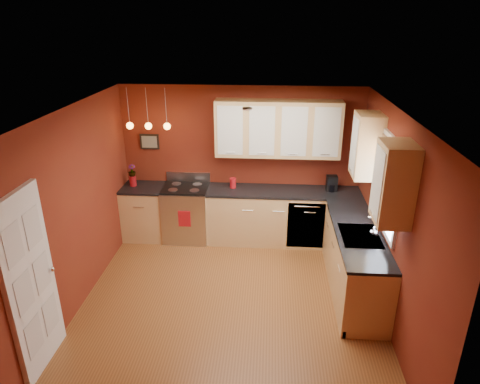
# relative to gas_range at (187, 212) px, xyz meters

# --- Properties ---
(floor) EXTENTS (4.20, 4.20, 0.00)m
(floor) POSITION_rel_gas_range_xyz_m (0.92, -1.80, -0.48)
(floor) COLOR brown
(floor) RESTS_ON ground
(ceiling) EXTENTS (4.00, 4.20, 0.02)m
(ceiling) POSITION_rel_gas_range_xyz_m (0.92, -1.80, 2.12)
(ceiling) COLOR silver
(ceiling) RESTS_ON wall_back
(wall_back) EXTENTS (4.00, 0.02, 2.60)m
(wall_back) POSITION_rel_gas_range_xyz_m (0.92, 0.30, 0.82)
(wall_back) COLOR maroon
(wall_back) RESTS_ON floor
(wall_front) EXTENTS (4.00, 0.02, 2.60)m
(wall_front) POSITION_rel_gas_range_xyz_m (0.92, -3.90, 0.82)
(wall_front) COLOR maroon
(wall_front) RESTS_ON floor
(wall_left) EXTENTS (0.02, 4.20, 2.60)m
(wall_left) POSITION_rel_gas_range_xyz_m (-1.08, -1.80, 0.82)
(wall_left) COLOR maroon
(wall_left) RESTS_ON floor
(wall_right) EXTENTS (0.02, 4.20, 2.60)m
(wall_right) POSITION_rel_gas_range_xyz_m (2.92, -1.80, 0.82)
(wall_right) COLOR maroon
(wall_right) RESTS_ON floor
(base_cabinets_back_left) EXTENTS (0.70, 0.60, 0.90)m
(base_cabinets_back_left) POSITION_rel_gas_range_xyz_m (-0.73, -0.00, -0.03)
(base_cabinets_back_left) COLOR tan
(base_cabinets_back_left) RESTS_ON floor
(base_cabinets_back_right) EXTENTS (2.54, 0.60, 0.90)m
(base_cabinets_back_right) POSITION_rel_gas_range_xyz_m (1.65, -0.00, -0.03)
(base_cabinets_back_right) COLOR tan
(base_cabinets_back_right) RESTS_ON floor
(base_cabinets_right) EXTENTS (0.60, 2.10, 0.90)m
(base_cabinets_right) POSITION_rel_gas_range_xyz_m (2.62, -1.35, -0.03)
(base_cabinets_right) COLOR tan
(base_cabinets_right) RESTS_ON floor
(counter_back_left) EXTENTS (0.70, 0.62, 0.04)m
(counter_back_left) POSITION_rel_gas_range_xyz_m (-0.73, -0.00, 0.44)
(counter_back_left) COLOR black
(counter_back_left) RESTS_ON base_cabinets_back_left
(counter_back_right) EXTENTS (2.54, 0.62, 0.04)m
(counter_back_right) POSITION_rel_gas_range_xyz_m (1.65, -0.00, 0.44)
(counter_back_right) COLOR black
(counter_back_right) RESTS_ON base_cabinets_back_right
(counter_right) EXTENTS (0.62, 2.10, 0.04)m
(counter_right) POSITION_rel_gas_range_xyz_m (2.62, -1.35, 0.44)
(counter_right) COLOR black
(counter_right) RESTS_ON base_cabinets_right
(gas_range) EXTENTS (0.76, 0.64, 1.11)m
(gas_range) POSITION_rel_gas_range_xyz_m (0.00, 0.00, 0.00)
(gas_range) COLOR #BABBBF
(gas_range) RESTS_ON floor
(dishwasher_front) EXTENTS (0.60, 0.02, 0.80)m
(dishwasher_front) POSITION_rel_gas_range_xyz_m (2.02, -0.29, -0.03)
(dishwasher_front) COLOR #BABBBF
(dishwasher_front) RESTS_ON base_cabinets_back_right
(sink) EXTENTS (0.50, 0.70, 0.33)m
(sink) POSITION_rel_gas_range_xyz_m (2.62, -1.50, 0.43)
(sink) COLOR #939398
(sink) RESTS_ON counter_right
(window) EXTENTS (0.06, 1.02, 1.22)m
(window) POSITION_rel_gas_range_xyz_m (2.89, -1.50, 1.21)
(window) COLOR white
(window) RESTS_ON wall_right
(door_left_wall) EXTENTS (0.12, 0.82, 2.05)m
(door_left_wall) POSITION_rel_gas_range_xyz_m (-1.05, -3.00, 0.54)
(door_left_wall) COLOR white
(door_left_wall) RESTS_ON floor
(upper_cabinets_back) EXTENTS (2.00, 0.35, 0.90)m
(upper_cabinets_back) POSITION_rel_gas_range_xyz_m (1.52, 0.12, 1.47)
(upper_cabinets_back) COLOR tan
(upper_cabinets_back) RESTS_ON wall_back
(upper_cabinets_right) EXTENTS (0.35, 1.95, 0.90)m
(upper_cabinets_right) POSITION_rel_gas_range_xyz_m (2.75, -1.48, 1.47)
(upper_cabinets_right) COLOR tan
(upper_cabinets_right) RESTS_ON wall_right
(wall_picture) EXTENTS (0.32, 0.03, 0.26)m
(wall_picture) POSITION_rel_gas_range_xyz_m (-0.63, 0.28, 1.17)
(wall_picture) COLOR black
(wall_picture) RESTS_ON wall_back
(pendant_lights) EXTENTS (0.71, 0.11, 0.66)m
(pendant_lights) POSITION_rel_gas_range_xyz_m (-0.53, -0.05, 1.53)
(pendant_lights) COLOR #939398
(pendant_lights) RESTS_ON ceiling
(red_canister) EXTENTS (0.11, 0.11, 0.17)m
(red_canister) POSITION_rel_gas_range_xyz_m (0.80, 0.06, 0.54)
(red_canister) COLOR #A81218
(red_canister) RESTS_ON counter_back_right
(red_vase) EXTENTS (0.11, 0.11, 0.18)m
(red_vase) POSITION_rel_gas_range_xyz_m (-0.90, 0.03, 0.55)
(red_vase) COLOR #A81218
(red_vase) RESTS_ON counter_back_left
(flowers) EXTENTS (0.16, 0.16, 0.22)m
(flowers) POSITION_rel_gas_range_xyz_m (-0.90, 0.03, 0.73)
(flowers) COLOR #A81218
(flowers) RESTS_ON red_vase
(coffee_maker) EXTENTS (0.18, 0.18, 0.25)m
(coffee_maker) POSITION_rel_gas_range_xyz_m (2.43, 0.06, 0.58)
(coffee_maker) COLOR black
(coffee_maker) RESTS_ON counter_back_right
(soap_pump) EXTENTS (0.11, 0.11, 0.19)m
(soap_pump) POSITION_rel_gas_range_xyz_m (2.76, -1.62, 0.55)
(soap_pump) COLOR white
(soap_pump) RESTS_ON counter_right
(dish_towel) EXTENTS (0.20, 0.01, 0.28)m
(dish_towel) POSITION_rel_gas_range_xyz_m (0.03, -0.33, 0.04)
(dish_towel) COLOR #A81218
(dish_towel) RESTS_ON gas_range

